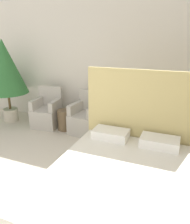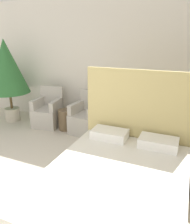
{
  "view_description": "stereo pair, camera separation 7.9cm",
  "coord_description": "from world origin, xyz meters",
  "px_view_note": "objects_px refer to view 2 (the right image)",
  "views": [
    {
      "loc": [
        1.75,
        -0.8,
        2.03
      ],
      "look_at": [
        0.24,
        2.86,
        0.68
      ],
      "focal_mm": 35.0,
      "sensor_mm": 36.0,
      "label": 1
    },
    {
      "loc": [
        1.83,
        -0.77,
        2.03
      ],
      "look_at": [
        0.24,
        2.86,
        0.68
      ],
      "focal_mm": 35.0,
      "sensor_mm": 36.0,
      "label": 2
    }
  ],
  "objects_px": {
    "armchair_near_window_left": "(48,114)",
    "side_table": "(65,120)",
    "potted_palm": "(7,68)",
    "armchair_near_window_right": "(86,120)",
    "bed": "(117,183)"
  },
  "relations": [
    {
      "from": "bed",
      "to": "potted_palm",
      "type": "distance_m",
      "value": 3.99
    },
    {
      "from": "bed",
      "to": "potted_palm",
      "type": "xyz_separation_m",
      "value": [
        -3.41,
        1.82,
        1.02
      ]
    },
    {
      "from": "armchair_near_window_left",
      "to": "side_table",
      "type": "relative_size",
      "value": 1.94
    },
    {
      "from": "potted_palm",
      "to": "side_table",
      "type": "xyz_separation_m",
      "value": [
        1.56,
        0.02,
        -1.1
      ]
    },
    {
      "from": "bed",
      "to": "armchair_near_window_left",
      "type": "height_order",
      "value": "bed"
    },
    {
      "from": "potted_palm",
      "to": "armchair_near_window_right",
      "type": "bearing_deg",
      "value": 1.85
    },
    {
      "from": "side_table",
      "to": "potted_palm",
      "type": "bearing_deg",
      "value": -179.31
    },
    {
      "from": "armchair_near_window_left",
      "to": "side_table",
      "type": "xyz_separation_m",
      "value": [
        0.51,
        -0.05,
        -0.06
      ]
    },
    {
      "from": "armchair_near_window_left",
      "to": "side_table",
      "type": "distance_m",
      "value": 0.52
    },
    {
      "from": "bed",
      "to": "armchair_near_window_right",
      "type": "distance_m",
      "value": 2.31
    },
    {
      "from": "side_table",
      "to": "bed",
      "type": "bearing_deg",
      "value": -44.95
    },
    {
      "from": "armchair_near_window_right",
      "to": "potted_palm",
      "type": "distance_m",
      "value": 2.32
    },
    {
      "from": "armchair_near_window_left",
      "to": "potted_palm",
      "type": "relative_size",
      "value": 0.46
    },
    {
      "from": "armchair_near_window_left",
      "to": "armchair_near_window_right",
      "type": "bearing_deg",
      "value": -7.95
    },
    {
      "from": "armchair_near_window_left",
      "to": "side_table",
      "type": "height_order",
      "value": "armchair_near_window_left"
    }
  ]
}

